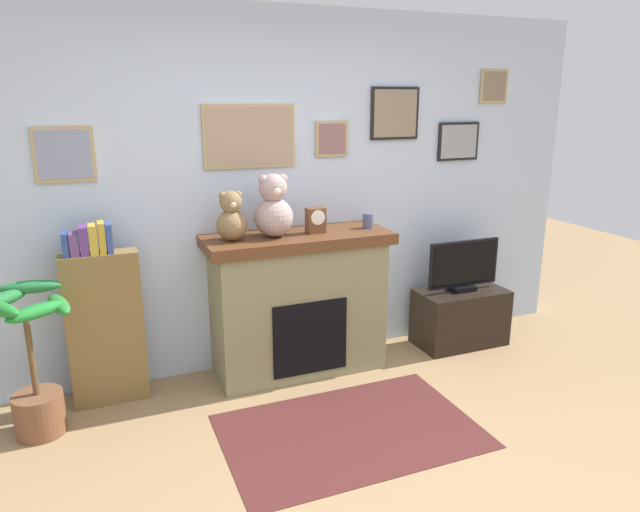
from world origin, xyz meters
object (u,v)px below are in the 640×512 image
at_px(teddy_bear_grey, 231,218).
at_px(teddy_bear_brown, 274,209).
at_px(fireplace, 298,302).
at_px(bookshelf, 105,323).
at_px(potted_plant, 34,370).
at_px(mantel_clock, 316,220).
at_px(candle_jar, 368,221).
at_px(tv_stand, 460,317).
at_px(television, 464,266).

xyz_separation_m(teddy_bear_grey, teddy_bear_brown, (0.30, -0.00, 0.04)).
height_order(fireplace, bookshelf, bookshelf).
bearing_deg(fireplace, potted_plant, -173.35).
height_order(bookshelf, mantel_clock, same).
xyz_separation_m(potted_plant, candle_jar, (2.30, 0.19, 0.69)).
distance_m(fireplace, mantel_clock, 0.62).
distance_m(potted_plant, tv_stand, 3.16).
bearing_deg(bookshelf, teddy_bear_brown, -3.01).
bearing_deg(teddy_bear_brown, television, -1.48).
bearing_deg(potted_plant, tv_stand, 2.66).
distance_m(television, teddy_bear_grey, 1.95).
distance_m(tv_stand, teddy_bear_grey, 2.11).
height_order(candle_jar, teddy_bear_grey, teddy_bear_grey).
distance_m(mantel_clock, teddy_bear_grey, 0.61).
distance_m(fireplace, teddy_bear_grey, 0.82).
relative_size(fireplace, television, 2.12).
bearing_deg(fireplace, bookshelf, 178.18).
bearing_deg(fireplace, teddy_bear_grey, -177.81).
xyz_separation_m(tv_stand, mantel_clock, (-1.27, 0.04, 0.91)).
bearing_deg(television, teddy_bear_brown, 178.52).
height_order(potted_plant, teddy_bear_grey, teddy_bear_grey).
height_order(candle_jar, mantel_clock, mantel_clock).
xyz_separation_m(fireplace, teddy_bear_grey, (-0.48, -0.02, 0.67)).
relative_size(teddy_bear_grey, teddy_bear_brown, 0.77).
distance_m(potted_plant, candle_jar, 2.41).
bearing_deg(fireplace, tv_stand, -2.36).
bearing_deg(mantel_clock, candle_jar, 0.20).
relative_size(tv_stand, teddy_bear_brown, 1.67).
xyz_separation_m(potted_plant, television, (3.15, 0.15, 0.26)).
height_order(fireplace, potted_plant, fireplace).
bearing_deg(teddy_bear_grey, television, -1.25).
distance_m(fireplace, candle_jar, 0.79).
bearing_deg(bookshelf, mantel_clock, -2.41).
bearing_deg(television, potted_plant, -177.36).
relative_size(fireplace, potted_plant, 1.47).
bearing_deg(television, fireplace, 177.58).
height_order(television, teddy_bear_grey, teddy_bear_grey).
relative_size(mantel_clock, teddy_bear_grey, 0.53).
xyz_separation_m(bookshelf, potted_plant, (-0.42, -0.25, -0.15)).
distance_m(candle_jar, teddy_bear_grey, 1.03).
bearing_deg(teddy_bear_grey, fireplace, 2.19).
relative_size(potted_plant, mantel_clock, 5.06).
xyz_separation_m(tv_stand, teddy_bear_brown, (-1.58, 0.04, 1.01)).
bearing_deg(fireplace, candle_jar, -1.85).
xyz_separation_m(bookshelf, television, (2.73, -0.10, 0.11)).
relative_size(fireplace, teddy_bear_brown, 3.07).
distance_m(fireplace, tv_stand, 1.43).
relative_size(bookshelf, tv_stand, 1.68).
height_order(potted_plant, mantel_clock, mantel_clock).
height_order(bookshelf, teddy_bear_grey, teddy_bear_grey).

